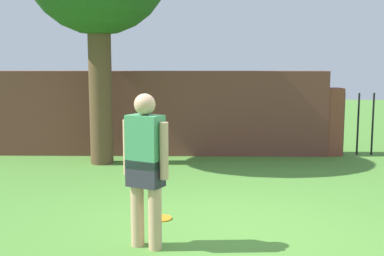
{
  "coord_description": "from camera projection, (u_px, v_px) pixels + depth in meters",
  "views": [
    {
      "loc": [
        -0.31,
        -5.46,
        1.94
      ],
      "look_at": [
        -0.44,
        1.5,
        1.0
      ],
      "focal_mm": 46.15,
      "sensor_mm": 36.0,
      "label": 1
    }
  ],
  "objects": [
    {
      "name": "fence_gate",
      "position": [
        380.0,
        122.0,
        10.26
      ],
      "size": [
        2.5,
        0.44,
        1.4
      ],
      "color": "brown",
      "rests_on": "ground"
    },
    {
      "name": "brick_wall",
      "position": [
        145.0,
        113.0,
        10.33
      ],
      "size": [
        7.57,
        0.5,
        1.75
      ],
      "primitive_type": "cube",
      "color": "brown",
      "rests_on": "ground"
    },
    {
      "name": "frisbee_orange",
      "position": [
        161.0,
        218.0,
        6.12
      ],
      "size": [
        0.27,
        0.27,
        0.02
      ],
      "primitive_type": "cylinder",
      "color": "orange",
      "rests_on": "ground"
    },
    {
      "name": "person",
      "position": [
        145.0,
        164.0,
        5.07
      ],
      "size": [
        0.49,
        0.36,
        1.62
      ],
      "rotation": [
        0.0,
        0.0,
        2.66
      ],
      "color": "tan",
      "rests_on": "ground"
    },
    {
      "name": "ground_plane",
      "position": [
        228.0,
        232.0,
        5.67
      ],
      "size": [
        40.0,
        40.0,
        0.0
      ],
      "primitive_type": "plane",
      "color": "#4C8433"
    }
  ]
}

